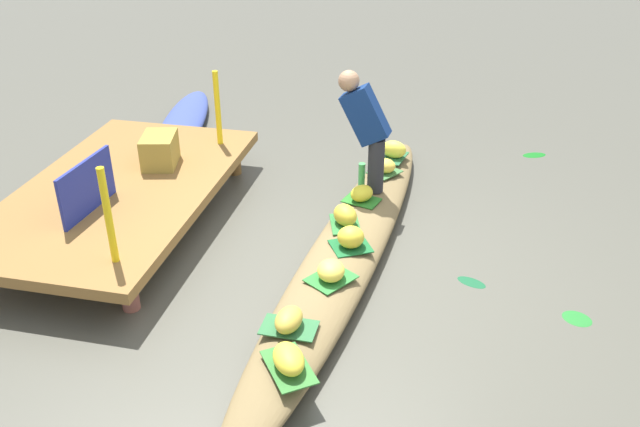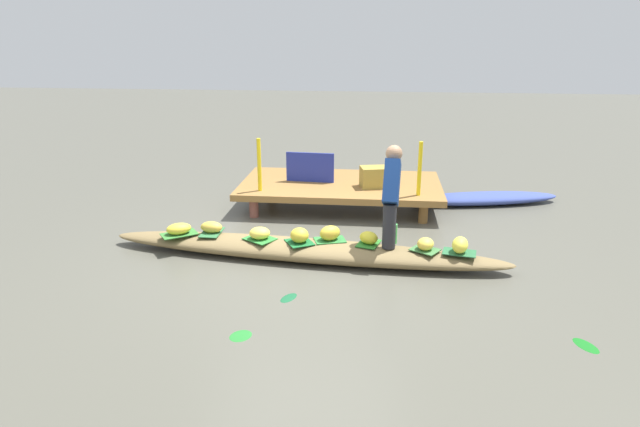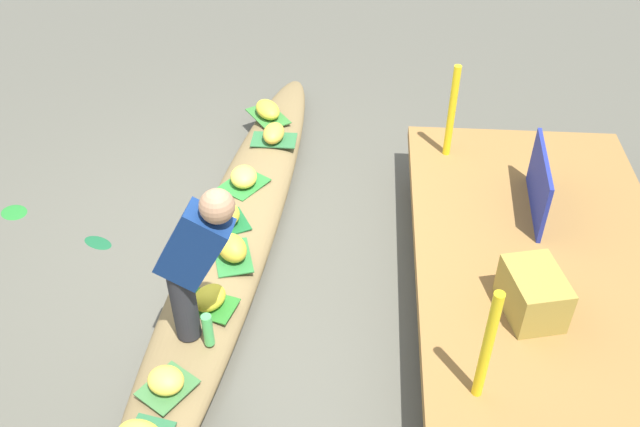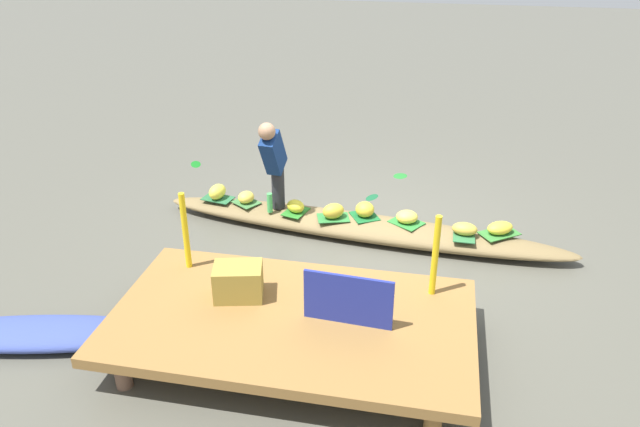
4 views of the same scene
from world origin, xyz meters
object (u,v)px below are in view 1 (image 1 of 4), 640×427
Objects in this scene: moored_boat at (183,124)px; banana_bunch_4 at (362,193)px; banana_bunch_5 at (289,359)px; banana_bunch_7 at (394,149)px; water_bottle at (362,175)px; banana_bunch_6 at (345,215)px; banana_bunch_1 at (331,271)px; vendor_boat at (345,255)px; banana_bunch_0 at (351,237)px; banana_bunch_3 at (385,166)px; produce_crate at (160,150)px; vendor_person at (366,125)px; banana_bunch_2 at (289,320)px; market_banner at (87,187)px.

moored_boat is 3.20m from banana_bunch_4.
banana_bunch_5 is 3.52m from banana_bunch_7.
water_bottle reaches higher than banana_bunch_4.
banana_bunch_4 is at bearing -8.41° from banana_bunch_6.
banana_bunch_1 reaches higher than banana_bunch_5.
banana_bunch_5 is 1.16× the size of banana_bunch_7.
banana_bunch_5 reaches higher than vendor_boat.
banana_bunch_0 is 1.53m from banana_bunch_3.
water_bottle is at bearing -1.23° from banana_bunch_6.
produce_crate is (-1.03, 2.25, 0.22)m from banana_bunch_7.
produce_crate is at bearing 55.67° from banana_bunch_1.
vendor_person is at bearing -84.20° from produce_crate.
moored_boat is 10.94× the size of banana_bunch_0.
banana_bunch_4 is 2.43m from banana_bunch_5.
vendor_person reaches higher than banana_bunch_0.
moored_boat is 10.23× the size of water_bottle.
moored_boat is 2.90m from banana_bunch_7.
produce_crate is at bearing 97.58° from water_bottle.
produce_crate reaches higher than banana_bunch_2.
banana_bunch_7 is 0.80m from water_bottle.
banana_bunch_7 is 0.62× the size of produce_crate.
banana_bunch_4 is 0.88× the size of banana_bunch_7.
market_banner is (1.43, 2.20, 0.32)m from banana_bunch_5.
banana_bunch_1 is at bearing 175.76° from banana_bunch_3.
banana_bunch_0 reaches higher than vendor_boat.
vendor_person is at bearing -133.38° from moored_boat.
banana_bunch_4 reaches higher than banana_bunch_1.
vendor_person is at bearing 166.55° from banana_bunch_7.
banana_bunch_2 is at bearing 173.31° from banana_bunch_3.
produce_crate is (0.04, 2.08, 0.23)m from banana_bunch_4.
market_banner reaches higher than banana_bunch_7.
banana_bunch_5 is at bearing -119.13° from market_banner.
banana_bunch_3 is 2.96m from market_banner.
banana_bunch_1 is (-0.56, 0.01, 0.20)m from vendor_boat.
moored_boat is at bearing 59.55° from water_bottle.
banana_bunch_7 is at bearing -4.19° from banana_bunch_5.
water_bottle is at bearing -0.56° from banana_bunch_5.
market_banner reaches higher than banana_bunch_2.
vendor_boat is 6.56× the size of market_banner.
banana_bunch_6 is at bearing 176.04° from vendor_person.
moored_boat is 3.44m from banana_bunch_6.
produce_crate is (0.53, 2.01, 0.22)m from banana_bunch_6.
banana_bunch_3 is 1.18m from banana_bunch_6.
vendor_boat is at bearing -169.17° from banana_bunch_6.
banana_bunch_7 is at bearing 0.02° from vendor_boat.
market_banner reaches higher than banana_bunch_3.
banana_bunch_7 is at bearing -9.02° from banana_bunch_6.
banana_bunch_1 is 0.33× the size of market_banner.
banana_bunch_5 is at bearing 179.44° from water_bottle.
banana_bunch_7 is 0.23× the size of vendor_person.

